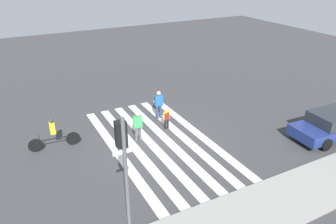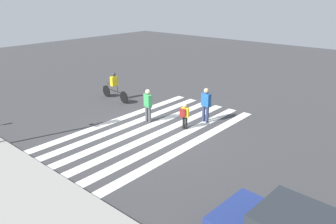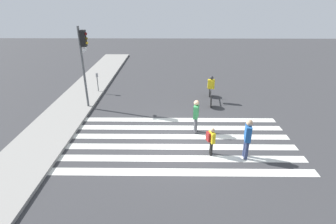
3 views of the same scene
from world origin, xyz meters
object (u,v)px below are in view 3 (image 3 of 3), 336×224
pedestrian_adult_tall_backpack (196,115)px  pedestrian_child_with_backpack (247,137)px  pedestrian_adult_blue_shirt (211,139)px  cyclist_mid_street (211,88)px  traffic_light (84,53)px  parking_meter (97,78)px

pedestrian_adult_tall_backpack → pedestrian_child_with_backpack: bearing=54.9°
pedestrian_adult_blue_shirt → pedestrian_child_with_backpack: 1.42m
pedestrian_child_with_backpack → cyclist_mid_street: 6.08m
pedestrian_adult_tall_backpack → traffic_light: bearing=-102.2°
pedestrian_adult_blue_shirt → cyclist_mid_street: bearing=153.3°
pedestrian_adult_tall_backpack → cyclist_mid_street: bearing=176.3°
traffic_light → pedestrian_adult_tall_backpack: 6.89m
traffic_light → pedestrian_adult_tall_backpack: (-2.85, -5.84, -2.28)m
traffic_light → parking_meter: 3.34m
pedestrian_adult_blue_shirt → pedestrian_child_with_backpack: pedestrian_child_with_backpack is taller
traffic_light → parking_meter: bearing=4.1°
parking_meter → cyclist_mid_street: (-1.45, -7.26, -0.18)m
parking_meter → cyclist_mid_street: size_ratio=0.57×
pedestrian_adult_tall_backpack → cyclist_mid_street: size_ratio=0.67×
traffic_light → parking_meter: size_ratio=3.26×
pedestrian_child_with_backpack → pedestrian_adult_tall_backpack: bearing=49.6°
traffic_light → parking_meter: (2.54, 0.18, -2.16)m
traffic_light → pedestrian_child_with_backpack: traffic_light is taller
pedestrian_adult_blue_shirt → cyclist_mid_street: 5.89m
pedestrian_adult_tall_backpack → pedestrian_child_with_backpack: pedestrian_child_with_backpack is taller
traffic_light → pedestrian_adult_blue_shirt: bearing=-127.1°
cyclist_mid_street → pedestrian_adult_blue_shirt: bearing=177.5°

